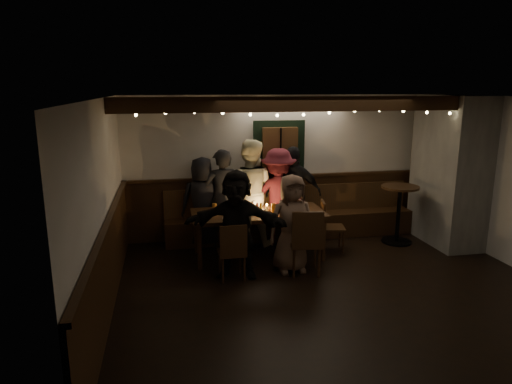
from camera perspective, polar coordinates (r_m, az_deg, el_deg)
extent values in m
cube|color=black|center=(6.58, 9.73, -11.81)|extent=(6.00, 5.00, 0.01)
cube|color=black|center=(5.98, 10.71, 11.52)|extent=(6.00, 5.00, 0.01)
cube|color=silver|center=(8.48, 4.07, 3.24)|extent=(6.00, 0.01, 2.60)
cube|color=silver|center=(5.80, -18.72, -2.06)|extent=(0.01, 5.00, 2.60)
cube|color=#321E0E|center=(8.62, 4.04, -1.72)|extent=(6.00, 0.05, 1.10)
cube|color=#321E0E|center=(6.02, -17.91, -8.96)|extent=(0.05, 5.00, 1.10)
cube|color=slate|center=(8.69, 23.03, 2.46)|extent=(0.70, 1.40, 2.60)
cube|color=#321E0E|center=(8.47, 4.45, -4.26)|extent=(4.60, 0.45, 0.45)
cube|color=#583417|center=(8.52, 4.17, -0.85)|extent=(4.60, 0.06, 0.50)
cube|color=black|center=(8.32, 2.89, 5.50)|extent=(0.95, 0.04, 1.00)
cube|color=#583417|center=(8.26, 2.99, 5.44)|extent=(0.64, 0.12, 0.76)
cube|color=#321E0E|center=(6.93, 7.56, 10.86)|extent=(6.00, 0.16, 0.22)
sphere|color=#FFE599|center=(6.56, -14.78, 9.29)|extent=(0.04, 0.04, 0.04)
sphere|color=#FFE599|center=(6.55, -11.26, 9.67)|extent=(0.04, 0.04, 0.04)
sphere|color=#FFE599|center=(6.56, -7.71, 9.86)|extent=(0.04, 0.04, 0.04)
sphere|color=#FFE599|center=(6.60, -4.19, 9.81)|extent=(0.04, 0.04, 0.04)
sphere|color=#FFE599|center=(6.66, -0.72, 9.65)|extent=(0.04, 0.04, 0.04)
sphere|color=#FFE599|center=(6.75, 2.67, 9.54)|extent=(0.04, 0.04, 0.04)
sphere|color=#FFE599|center=(6.85, 5.96, 9.59)|extent=(0.04, 0.04, 0.04)
sphere|color=#FFE599|center=(6.98, 9.16, 9.76)|extent=(0.04, 0.04, 0.04)
sphere|color=#FFE599|center=(7.13, 12.23, 9.88)|extent=(0.04, 0.04, 0.04)
sphere|color=#FFE599|center=(7.29, 15.16, 9.84)|extent=(0.04, 0.04, 0.04)
sphere|color=#FFE599|center=(7.48, 17.94, 9.60)|extent=(0.04, 0.04, 0.04)
sphere|color=#FFE599|center=(7.68, 20.57, 9.29)|extent=(0.04, 0.04, 0.04)
sphere|color=#FFE599|center=(7.90, 23.07, 9.04)|extent=(0.04, 0.04, 0.04)
sphere|color=#FFE599|center=(8.13, 25.44, 8.96)|extent=(0.04, 0.04, 0.04)
cube|color=#321E0E|center=(7.38, 0.30, -2.75)|extent=(2.14, 0.92, 0.06)
cylinder|color=#321E0E|center=(7.02, -7.06, -6.98)|extent=(0.07, 0.07, 0.70)
cylinder|color=#321E0E|center=(7.73, -7.48, -5.09)|extent=(0.07, 0.07, 0.70)
cylinder|color=#321E0E|center=(7.40, 8.43, -5.93)|extent=(0.07, 0.07, 0.70)
cylinder|color=#321E0E|center=(8.08, 6.65, -4.25)|extent=(0.07, 0.07, 0.70)
cylinder|color=#BF7226|center=(7.38, -5.20, -1.99)|extent=(0.07, 0.07, 0.14)
cylinder|color=#BF7226|center=(7.11, -3.19, -2.53)|extent=(0.07, 0.07, 0.14)
cylinder|color=silver|center=(7.51, -0.34, -1.65)|extent=(0.07, 0.07, 0.14)
cylinder|color=#BF7226|center=(7.36, 2.18, -1.98)|extent=(0.07, 0.07, 0.14)
cylinder|color=silver|center=(7.66, 4.00, -1.39)|extent=(0.07, 0.07, 0.14)
cylinder|color=#BF7226|center=(7.37, 6.19, -2.02)|extent=(0.07, 0.07, 0.14)
cylinder|color=white|center=(7.00, -3.14, -3.32)|extent=(0.26, 0.26, 0.02)
cube|color=#B2B2B7|center=(7.32, 0.38, -2.43)|extent=(0.16, 0.10, 0.05)
cylinder|color=#990C0C|center=(7.30, 0.15, -2.02)|extent=(0.04, 0.04, 0.16)
cylinder|color=gold|center=(7.31, 0.62, -2.00)|extent=(0.04, 0.04, 0.16)
cylinder|color=silver|center=(7.44, 1.36, -2.05)|extent=(0.05, 0.05, 0.08)
sphere|color=#FFB24C|center=(7.42, 1.36, -1.60)|extent=(0.03, 0.03, 0.03)
cube|color=#321E0E|center=(6.67, -3.06, -7.57)|extent=(0.40, 0.40, 0.04)
cube|color=#321E0E|center=(6.42, -2.82, -6.11)|extent=(0.39, 0.05, 0.44)
cylinder|color=#321E0E|center=(6.91, -1.96, -8.64)|extent=(0.03, 0.03, 0.38)
cylinder|color=#321E0E|center=(6.63, -1.45, -9.62)|extent=(0.03, 0.03, 0.38)
cylinder|color=#321E0E|center=(6.86, -4.56, -8.83)|extent=(0.03, 0.03, 0.38)
cylinder|color=#321E0E|center=(6.58, -4.17, -9.82)|extent=(0.03, 0.03, 0.38)
cube|color=#321E0E|center=(6.86, 6.16, -6.39)|extent=(0.52, 0.52, 0.04)
cube|color=#321E0E|center=(6.58, 6.47, -4.67)|extent=(0.46, 0.12, 0.52)
cylinder|color=#321E0E|center=(7.15, 7.38, -7.71)|extent=(0.04, 0.04, 0.44)
cylinder|color=#321E0E|center=(6.81, 7.89, -8.80)|extent=(0.04, 0.04, 0.44)
cylinder|color=#321E0E|center=(7.10, 4.42, -7.79)|extent=(0.04, 0.04, 0.44)
cylinder|color=#321E0E|center=(6.76, 4.77, -8.89)|extent=(0.04, 0.04, 0.44)
cube|color=#321E0E|center=(7.88, 9.56, -4.43)|extent=(0.46, 0.46, 0.04)
cube|color=#321E0E|center=(7.79, 8.34, -2.75)|extent=(0.11, 0.39, 0.45)
cylinder|color=#321E0E|center=(7.83, 10.83, -6.22)|extent=(0.03, 0.03, 0.38)
cylinder|color=#321E0E|center=(7.77, 8.53, -6.26)|extent=(0.03, 0.03, 0.38)
cylinder|color=#321E0E|center=(8.12, 10.42, -5.49)|extent=(0.03, 0.03, 0.38)
cylinder|color=#321E0E|center=(8.07, 8.21, -5.52)|extent=(0.03, 0.03, 0.38)
cylinder|color=black|center=(8.66, 17.13, -5.91)|extent=(0.53, 0.53, 0.03)
cylinder|color=black|center=(8.51, 17.36, -2.76)|extent=(0.07, 0.07, 1.02)
cylinder|color=#321E0E|center=(8.39, 17.59, 0.59)|extent=(0.65, 0.65, 0.04)
imported|color=black|center=(7.99, -6.68, -1.22)|extent=(0.81, 0.57, 1.57)
imported|color=black|center=(7.92, -4.31, -0.77)|extent=(0.69, 0.52, 1.71)
imported|color=#F6F1CB|center=(7.99, -0.82, -0.05)|extent=(1.10, 0.98, 1.86)
imported|color=#561824|center=(8.05, 2.77, -0.55)|extent=(1.18, 0.79, 1.70)
imported|color=black|center=(8.26, 4.72, -0.20)|extent=(1.06, 0.59, 1.71)
imported|color=black|center=(6.62, -2.44, -4.04)|extent=(1.55, 0.87, 1.59)
imported|color=brown|center=(6.84, 4.48, -3.95)|extent=(0.76, 0.52, 1.49)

